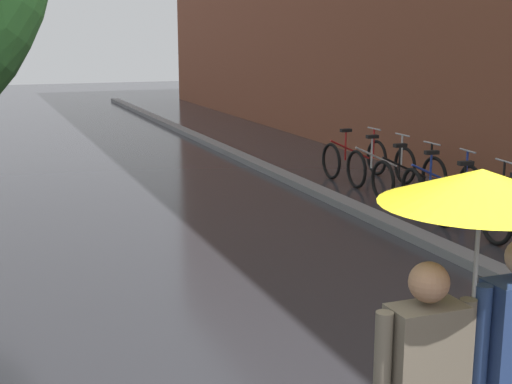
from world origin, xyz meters
TOP-DOWN VIEW (x-y plane):
  - kerb_strip at (3.20, 10.00)m, footprint 0.30×36.00m
  - parked_bicycle_3 at (4.44, 6.05)m, footprint 1.16×0.83m
  - parked_bicycle_4 at (4.55, 7.04)m, footprint 1.15×0.82m
  - parked_bicycle_5 at (4.49, 7.87)m, footprint 1.09×0.71m
  - parked_bicycle_6 at (4.60, 8.96)m, footprint 1.09×0.71m
  - parked_bicycle_7 at (4.56, 9.90)m, footprint 1.10×0.73m
  - couple_under_umbrella at (0.11, 0.61)m, footprint 1.18×1.05m

SIDE VIEW (x-z plane):
  - kerb_strip at x=3.20m, z-range 0.00..0.12m
  - parked_bicycle_3 at x=4.44m, z-range -0.10..0.86m
  - parked_bicycle_4 at x=4.55m, z-range -0.10..0.86m
  - parked_bicycle_5 at x=4.49m, z-range -0.10..0.86m
  - parked_bicycle_6 at x=4.60m, z-range -0.10..0.86m
  - parked_bicycle_7 at x=4.56m, z-range -0.10..0.86m
  - couple_under_umbrella at x=0.11m, z-range 0.31..2.38m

